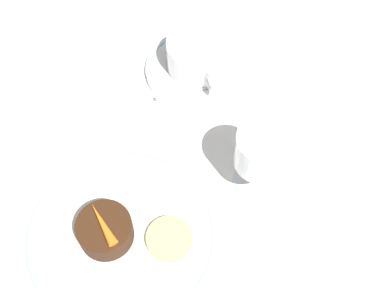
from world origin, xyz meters
name	(u,v)px	position (x,y,z in m)	size (l,w,h in m)	color
ground_plane	(140,206)	(0.00, 0.00, 0.00)	(3.00, 3.00, 0.00)	white
dinner_plate	(120,236)	(0.04, -0.04, 0.01)	(0.26, 0.26, 0.01)	white
saucer	(195,69)	(-0.19, 0.15, 0.01)	(0.15, 0.15, 0.01)	white
coffee_cup	(197,54)	(-0.19, 0.15, 0.04)	(0.12, 0.09, 0.05)	white
spoon	(203,88)	(-0.14, 0.14, 0.01)	(0.02, 0.12, 0.00)	silver
wine_glass	(262,152)	(0.02, 0.16, 0.08)	(0.07, 0.07, 0.12)	silver
fork	(104,130)	(-0.13, -0.01, 0.00)	(0.05, 0.19, 0.01)	silver
dessert_cake	(105,230)	(0.03, -0.05, 0.03)	(0.07, 0.07, 0.04)	#381E0F
carrot_garnish	(102,223)	(0.03, -0.05, 0.06)	(0.06, 0.02, 0.01)	orange
pineapple_slice	(170,239)	(0.06, 0.02, 0.02)	(0.06, 0.06, 0.01)	#EFE075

